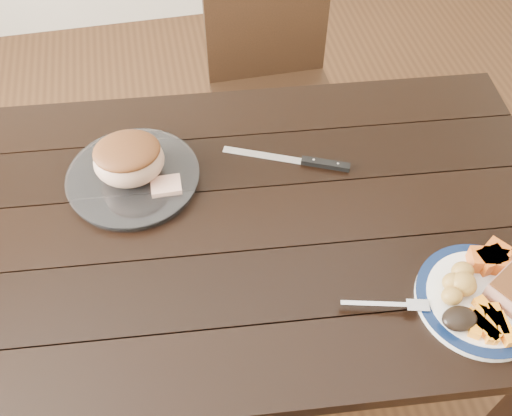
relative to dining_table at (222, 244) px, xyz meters
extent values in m
plane|color=#472B16|center=(0.00, 0.00, -0.66)|extent=(4.00, 4.00, 0.00)
cube|color=black|center=(0.00, 0.00, 0.07)|extent=(1.68, 1.04, 0.04)
cube|color=black|center=(0.75, 0.30, -0.30)|extent=(0.07, 0.07, 0.71)
cube|color=black|center=(0.29, 0.65, -0.21)|extent=(0.42, 0.42, 0.04)
cube|color=black|center=(0.29, 0.85, 0.04)|extent=(0.42, 0.04, 0.46)
cube|color=black|center=(0.47, 0.83, -0.44)|extent=(0.04, 0.04, 0.43)
cube|color=black|center=(0.48, 0.47, -0.44)|extent=(0.04, 0.04, 0.43)
cube|color=black|center=(0.11, 0.83, -0.44)|extent=(0.04, 0.04, 0.43)
cube|color=black|center=(0.12, 0.47, -0.44)|extent=(0.04, 0.04, 0.43)
cylinder|color=white|center=(0.49, -0.31, 0.10)|extent=(0.27, 0.27, 0.02)
torus|color=#0B193A|center=(0.49, -0.31, 0.11)|extent=(0.27, 0.27, 0.02)
cylinder|color=white|center=(-0.18, 0.16, 0.10)|extent=(0.31, 0.31, 0.02)
ellipsoid|color=gold|center=(0.44, -0.28, 0.13)|extent=(0.04, 0.04, 0.04)
ellipsoid|color=gold|center=(0.45, -0.29, 0.14)|extent=(0.05, 0.05, 0.05)
ellipsoid|color=gold|center=(0.42, -0.31, 0.13)|extent=(0.04, 0.04, 0.04)
ellipsoid|color=gold|center=(0.47, -0.26, 0.13)|extent=(0.05, 0.04, 0.04)
ellipsoid|color=gold|center=(0.46, -0.29, 0.13)|extent=(0.05, 0.04, 0.04)
cube|color=orange|center=(0.45, -0.37, 0.12)|extent=(0.05, 0.07, 0.02)
cube|color=orange|center=(0.45, -0.37, 0.12)|extent=(0.06, 0.07, 0.02)
cube|color=orange|center=(0.48, -0.35, 0.12)|extent=(0.04, 0.07, 0.02)
cube|color=orange|center=(0.47, -0.38, 0.12)|extent=(0.04, 0.07, 0.02)
cube|color=orange|center=(0.49, -0.37, 0.12)|extent=(0.03, 0.07, 0.02)
cube|color=orange|center=(0.46, -0.38, 0.12)|extent=(0.05, 0.07, 0.02)
cube|color=orange|center=(0.49, -0.39, 0.12)|extent=(0.02, 0.07, 0.02)
cube|color=orange|center=(0.56, -0.26, 0.13)|extent=(0.07, 0.06, 0.04)
cube|color=orange|center=(0.52, -0.24, 0.13)|extent=(0.06, 0.06, 0.04)
cube|color=orange|center=(0.55, -0.23, 0.13)|extent=(0.07, 0.07, 0.04)
cube|color=orange|center=(0.53, -0.24, 0.13)|extent=(0.06, 0.05, 0.04)
ellipsoid|color=black|center=(0.42, -0.36, 0.13)|extent=(0.07, 0.05, 0.03)
cube|color=silver|center=(0.27, -0.29, 0.11)|extent=(0.14, 0.04, 0.00)
cube|color=silver|center=(0.35, -0.31, 0.11)|extent=(0.05, 0.04, 0.00)
ellipsoid|color=tan|center=(-0.18, 0.16, 0.16)|extent=(0.16, 0.14, 0.11)
cube|color=tan|center=(-0.11, 0.11, 0.12)|extent=(0.07, 0.06, 0.02)
cube|color=silver|center=(0.14, 0.18, 0.09)|extent=(0.19, 0.10, 0.00)
cube|color=black|center=(0.28, 0.12, 0.10)|extent=(0.12, 0.07, 0.01)
camera|label=1|loc=(-0.08, -0.79, 1.13)|focal=40.00mm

